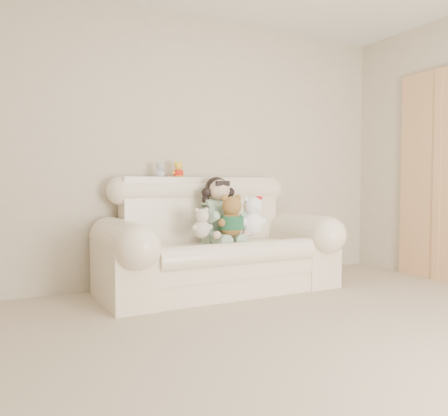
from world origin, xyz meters
TOP-DOWN VIEW (x-y plane):
  - floor at (0.00, 0.00)m, footprint 5.00×5.00m
  - wall_back at (0.00, 2.50)m, footprint 4.50×0.00m
  - sofa at (0.06, 2.00)m, footprint 2.10×0.95m
  - door_panel at (2.22, 1.40)m, footprint 0.06×0.90m
  - seated_child at (0.10, 2.08)m, footprint 0.40×0.48m
  - brown_teddy at (0.12, 1.86)m, footprint 0.29×0.23m
  - white_cat at (0.32, 1.85)m, footprint 0.28×0.22m
  - cream_teddy at (-0.15, 1.90)m, footprint 0.23×0.20m
  - yellow_mini_bear at (-0.19, 2.34)m, footprint 0.13×0.11m
  - grey_mini_plush at (-0.37, 2.33)m, footprint 0.12×0.10m

SIDE VIEW (x-z plane):
  - floor at x=0.00m, z-range 0.00..0.00m
  - sofa at x=0.06m, z-range 0.00..1.03m
  - cream_teddy at x=-0.15m, z-range 0.50..0.80m
  - white_cat at x=0.32m, z-range 0.50..0.92m
  - brown_teddy at x=0.12m, z-range 0.50..0.93m
  - seated_child at x=0.10m, z-range 0.42..1.04m
  - door_panel at x=2.22m, z-range 0.00..2.10m
  - grey_mini_plush at x=-0.37m, z-range 1.01..1.18m
  - yellow_mini_bear at x=-0.19m, z-range 1.01..1.20m
  - wall_back at x=0.00m, z-range -0.95..3.55m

